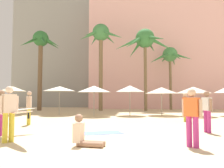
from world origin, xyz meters
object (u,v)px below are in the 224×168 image
at_px(person_far_left, 11,112).
at_px(person_far_right, 192,115).
at_px(backpack, 81,129).
at_px(person_mid_center, 185,106).
at_px(cafe_umbrella_0, 59,89).
at_px(cafe_umbrella_4, 162,90).
at_px(cafe_umbrella_7, 193,90).
at_px(cafe_umbrella_3, 94,89).
at_px(palm_tree_left, 145,42).
at_px(person_mid_left, 207,110).
at_px(palm_tree_far_left, 170,57).
at_px(person_mid_right, 29,106).
at_px(cafe_umbrella_5, 13,89).
at_px(person_near_left, 83,135).
at_px(palm_tree_right, 41,47).
at_px(beach_towel, 102,133).
at_px(palm_tree_center, 101,39).
at_px(cafe_umbrella_1, 130,89).

distance_m(person_far_left, person_far_right, 5.64).
relative_size(backpack, person_mid_center, 0.24).
relative_size(cafe_umbrella_0, cafe_umbrella_4, 1.03).
bearing_deg(person_mid_center, cafe_umbrella_7, -86.99).
relative_size(cafe_umbrella_3, cafe_umbrella_4, 0.99).
distance_m(palm_tree_left, person_mid_left, 16.90).
bearing_deg(person_mid_center, palm_tree_far_left, -71.97).
bearing_deg(cafe_umbrella_7, cafe_umbrella_4, 168.06).
height_order(person_far_left, person_mid_right, person_far_left).
relative_size(cafe_umbrella_7, person_mid_right, 1.55).
bearing_deg(cafe_umbrella_5, backpack, -49.07).
distance_m(person_far_right, person_near_left, 3.19).
relative_size(cafe_umbrella_0, person_mid_center, 1.60).
distance_m(cafe_umbrella_7, person_far_left, 14.06).
xyz_separation_m(palm_tree_far_left, palm_tree_right, (-15.27, -2.54, 1.02)).
bearing_deg(person_far_left, person_mid_left, -122.85).
bearing_deg(beach_towel, palm_tree_center, 97.58).
xyz_separation_m(person_mid_center, person_far_right, (-1.56, -6.99, -0.02)).
distance_m(backpack, person_far_left, 2.69).
height_order(palm_tree_center, person_near_left, palm_tree_center).
bearing_deg(person_mid_right, person_near_left, 112.02).
bearing_deg(person_far_right, person_near_left, 131.72).
relative_size(palm_tree_left, backpack, 22.07).
distance_m(backpack, person_mid_center, 7.21).
bearing_deg(palm_tree_far_left, person_far_left, -113.80).
xyz_separation_m(cafe_umbrella_7, person_far_left, (-8.90, -10.83, -1.09)).
xyz_separation_m(palm_tree_left, backpack, (-3.74, -16.08, -7.54)).
xyz_separation_m(beach_towel, person_mid_center, (4.45, 4.61, 0.93)).
relative_size(palm_tree_far_left, cafe_umbrella_0, 2.78).
bearing_deg(palm_tree_left, person_far_left, -107.64).
bearing_deg(person_far_right, cafe_umbrella_0, 73.53).
bearing_deg(person_mid_center, palm_tree_left, -57.13).
relative_size(cafe_umbrella_0, person_near_left, 2.94).
xyz_separation_m(palm_tree_left, palm_tree_center, (-5.02, -0.12, 0.45)).
relative_size(palm_tree_right, beach_towel, 5.79).
bearing_deg(palm_tree_right, person_mid_right, -69.38).
distance_m(cafe_umbrella_4, cafe_umbrella_5, 12.34).
bearing_deg(person_far_left, cafe_umbrella_1, -71.36).
bearing_deg(person_mid_right, person_mid_center, 177.69).
bearing_deg(person_mid_center, person_near_left, 81.63).
xyz_separation_m(cafe_umbrella_4, person_far_left, (-6.50, -11.34, -1.08)).
height_order(cafe_umbrella_4, beach_towel, cafe_umbrella_4).
bearing_deg(person_near_left, cafe_umbrella_5, 135.41).
relative_size(cafe_umbrella_7, person_near_left, 2.94).
height_order(cafe_umbrella_3, backpack, cafe_umbrella_3).
relative_size(cafe_umbrella_4, person_mid_center, 1.56).
height_order(beach_towel, person_near_left, person_near_left).
height_order(cafe_umbrella_1, person_mid_right, cafe_umbrella_1).
height_order(palm_tree_far_left, person_mid_left, palm_tree_far_left).
bearing_deg(cafe_umbrella_3, person_mid_center, -30.60).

